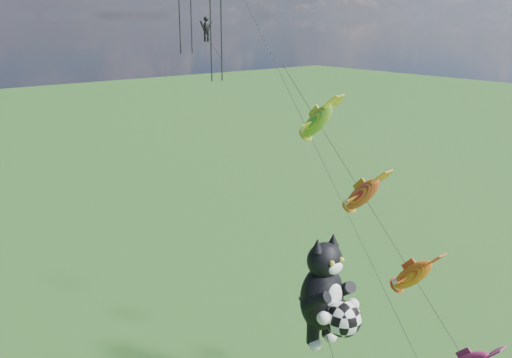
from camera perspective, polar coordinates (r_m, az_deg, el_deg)
cat_kite_rig at (r=25.29m, az=7.12°, el=-11.44°), size 2.38×4.04×9.80m
fish_windsock_rig at (r=26.54m, az=13.02°, el=-5.45°), size 1.32×15.96×16.43m
parafoil_rig at (r=32.84m, az=-4.43°, el=16.71°), size 4.32×17.13×26.74m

